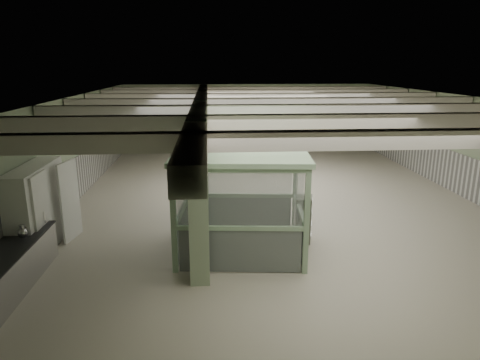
{
  "coord_description": "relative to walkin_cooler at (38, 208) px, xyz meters",
  "views": [
    {
      "loc": [
        -2.24,
        -14.64,
        4.67
      ],
      "look_at": [
        -1.34,
        -2.21,
        1.3
      ],
      "focal_mm": 32.0,
      "sensor_mm": 36.0,
      "label": 1
    }
  ],
  "objects": [
    {
      "name": "floor",
      "position": [
        6.62,
        4.0,
        -1.14
      ],
      "size": [
        20.0,
        20.0,
        0.0
      ],
      "primitive_type": "plane",
      "color": "beige",
      "rests_on": "ground"
    },
    {
      "name": "ceiling",
      "position": [
        6.62,
        4.0,
        2.46
      ],
      "size": [
        14.0,
        20.0,
        0.02
      ],
      "primitive_type": "cube",
      "color": "white",
      "rests_on": "wall_back"
    },
    {
      "name": "wall_back",
      "position": [
        6.62,
        14.0,
        0.66
      ],
      "size": [
        14.0,
        0.02,
        3.6
      ],
      "primitive_type": "cube",
      "color": "#ADC09A",
      "rests_on": "floor"
    },
    {
      "name": "wall_front",
      "position": [
        6.62,
        -6.0,
        0.66
      ],
      "size": [
        14.0,
        0.02,
        3.6
      ],
      "primitive_type": "cube",
      "color": "#ADC09A",
      "rests_on": "floor"
    },
    {
      "name": "wall_left",
      "position": [
        -0.38,
        4.0,
        0.66
      ],
      "size": [
        0.02,
        20.0,
        3.6
      ],
      "primitive_type": "cube",
      "color": "#ADC09A",
      "rests_on": "floor"
    },
    {
      "name": "wall_right",
      "position": [
        13.62,
        4.0,
        0.66
      ],
      "size": [
        0.02,
        20.0,
        3.6
      ],
      "primitive_type": "cube",
      "color": "#ADC09A",
      "rests_on": "floor"
    },
    {
      "name": "wainscot_left",
      "position": [
        -0.35,
        4.0,
        -0.39
      ],
      "size": [
        0.05,
        19.9,
        1.5
      ],
      "primitive_type": "cube",
      "color": "white",
      "rests_on": "floor"
    },
    {
      "name": "wainscot_right",
      "position": [
        13.6,
        4.0,
        -0.39
      ],
      "size": [
        0.05,
        19.9,
        1.5
      ],
      "primitive_type": "cube",
      "color": "white",
      "rests_on": "floor"
    },
    {
      "name": "wainscot_back",
      "position": [
        6.62,
        13.97,
        -0.39
      ],
      "size": [
        13.9,
        0.05,
        1.5
      ],
      "primitive_type": "cube",
      "color": "white",
      "rests_on": "floor"
    },
    {
      "name": "girder",
      "position": [
        4.12,
        4.0,
        2.24
      ],
      "size": [
        0.45,
        19.9,
        0.4
      ],
      "primitive_type": "cube",
      "color": "beige",
      "rests_on": "ceiling"
    },
    {
      "name": "beam_a",
      "position": [
        6.62,
        -3.5,
        2.28
      ],
      "size": [
        13.9,
        0.35,
        0.32
      ],
      "primitive_type": "cube",
      "color": "beige",
      "rests_on": "ceiling"
    },
    {
      "name": "beam_b",
      "position": [
        6.62,
        -1.0,
        2.28
      ],
      "size": [
        13.9,
        0.35,
        0.32
      ],
      "primitive_type": "cube",
      "color": "beige",
      "rests_on": "ceiling"
    },
    {
      "name": "beam_c",
      "position": [
        6.62,
        1.5,
        2.28
      ],
      "size": [
        13.9,
        0.35,
        0.32
      ],
      "primitive_type": "cube",
      "color": "beige",
      "rests_on": "ceiling"
    },
    {
      "name": "beam_d",
      "position": [
        6.62,
        4.0,
        2.28
      ],
      "size": [
        13.9,
        0.35,
        0.32
      ],
      "primitive_type": "cube",
      "color": "beige",
      "rests_on": "ceiling"
    },
    {
      "name": "beam_e",
      "position": [
        6.62,
        6.5,
        2.28
      ],
      "size": [
        13.9,
        0.35,
        0.32
      ],
      "primitive_type": "cube",
      "color": "beige",
      "rests_on": "ceiling"
    },
    {
      "name": "beam_f",
      "position": [
        6.62,
        9.0,
        2.28
      ],
      "size": [
        13.9,
        0.35,
        0.32
      ],
      "primitive_type": "cube",
      "color": "beige",
      "rests_on": "ceiling"
    },
    {
      "name": "beam_g",
      "position": [
        6.62,
        11.5,
        2.28
      ],
      "size": [
        13.9,
        0.35,
        0.32
      ],
      "primitive_type": "cube",
      "color": "beige",
      "rests_on": "ceiling"
    },
    {
      "name": "column_a",
      "position": [
        4.12,
        -2.0,
        0.66
      ],
      "size": [
        0.42,
        0.42,
        3.6
      ],
      "primitive_type": "cube",
      "color": "#A6BD98",
      "rests_on": "floor"
    },
    {
      "name": "column_b",
      "position": [
        4.12,
        3.0,
        0.66
      ],
      "size": [
        0.42,
        0.42,
        3.6
      ],
      "primitive_type": "cube",
      "color": "#A6BD98",
      "rests_on": "floor"
    },
    {
      "name": "column_c",
      "position": [
        4.12,
        8.0,
        0.66
      ],
      "size": [
        0.42,
        0.42,
        3.6
      ],
      "primitive_type": "cube",
      "color": "#A6BD98",
      "rests_on": "floor"
    },
    {
      "name": "column_d",
      "position": [
        4.12,
        12.0,
        0.66
      ],
      "size": [
        0.42,
        0.42,
        3.6
      ],
      "primitive_type": "cube",
      "color": "#A6BD98",
      "rests_on": "floor"
    },
    {
      "name": "pendant_front",
      "position": [
        7.12,
        -1.0,
        1.91
      ],
      "size": [
        0.44,
        0.44,
        0.22
      ],
      "primitive_type": "cone",
      "rotation": [
        3.14,
        0.0,
        0.0
      ],
      "color": "#2B392D",
      "rests_on": "ceiling"
    },
    {
      "name": "pendant_mid",
      "position": [
        7.12,
        4.5,
        1.91
      ],
      "size": [
        0.44,
        0.44,
        0.22
      ],
      "primitive_type": "cone",
      "rotation": [
        3.14,
        0.0,
        0.0
      ],
      "color": "#2B392D",
      "rests_on": "ceiling"
    },
    {
      "name": "pendant_back",
      "position": [
        7.12,
        9.5,
        1.91
      ],
      "size": [
        0.44,
        0.44,
        0.22
      ],
      "primitive_type": "cone",
      "rotation": [
        3.14,
        0.0,
        0.0
      ],
      "color": "#2B392D",
      "rests_on": "ceiling"
    },
    {
      "name": "pitcher_far",
      "position": [
        0.16,
        -1.37,
        -0.09
      ],
      "size": [
        0.23,
        0.26,
        0.31
      ],
      "primitive_type": null,
      "rotation": [
        0.0,
        0.0,
        -0.07
      ],
      "color": "#B2B2B6",
      "rests_on": "prep_counter"
    },
    {
      "name": "walkin_cooler",
      "position": [
        0.0,
        0.0,
        0.0
      ],
      "size": [
        0.89,
        2.49,
        2.29
      ],
      "color": "white",
      "rests_on": "floor"
    },
    {
      "name": "guard_booth",
      "position": [
        5.15,
        -0.38,
        0.62
      ],
      "size": [
        3.49,
        3.04,
        2.62
      ],
      "rotation": [
        0.0,
        0.0,
        -0.09
      ],
      "color": "#A0C39C",
      "rests_on": "floor"
    },
    {
      "name": "filing_cabinet",
      "position": [
        6.89,
        0.1,
        -0.51
      ],
      "size": [
        0.54,
        0.66,
        1.26
      ],
      "primitive_type": "cube",
      "rotation": [
        0.0,
        0.0,
        -0.25
      ],
      "color": "#5A5F4F",
      "rests_on": "floor"
    }
  ]
}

